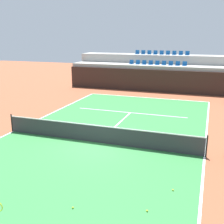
# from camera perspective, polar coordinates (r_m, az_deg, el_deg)

# --- Properties ---
(ground_plane) EXTENTS (80.00, 80.00, 0.00)m
(ground_plane) POSITION_cam_1_polar(r_m,az_deg,el_deg) (15.17, -2.88, -6.23)
(ground_plane) COLOR brown
(court_surface) EXTENTS (11.00, 24.00, 0.01)m
(court_surface) POSITION_cam_1_polar(r_m,az_deg,el_deg) (15.16, -2.88, -6.21)
(court_surface) COLOR #2D7238
(court_surface) RESTS_ON ground_plane
(baseline_far) EXTENTS (11.00, 0.10, 0.00)m
(baseline_far) POSITION_cam_1_polar(r_m,az_deg,el_deg) (26.16, 7.06, 2.91)
(baseline_far) COLOR white
(baseline_far) RESTS_ON court_surface
(sideline_left) EXTENTS (0.10, 24.00, 0.00)m
(sideline_left) POSITION_cam_1_polar(r_m,az_deg,el_deg) (17.84, -19.35, -3.72)
(sideline_left) COLOR white
(sideline_left) RESTS_ON court_surface
(sideline_right) EXTENTS (0.10, 24.00, 0.00)m
(sideline_right) POSITION_cam_1_polar(r_m,az_deg,el_deg) (14.17, 18.23, -8.56)
(sideline_right) COLOR white
(sideline_right) RESTS_ON court_surface
(service_line_far) EXTENTS (8.26, 0.10, 0.00)m
(service_line_far) POSITION_cam_1_polar(r_m,az_deg,el_deg) (20.92, 3.75, -0.13)
(service_line_far) COLOR white
(service_line_far) RESTS_ON court_surface
(centre_service_line) EXTENTS (0.10, 6.40, 0.00)m
(centre_service_line) POSITION_cam_1_polar(r_m,az_deg,el_deg) (17.99, 0.97, -2.68)
(centre_service_line) COLOR white
(centre_service_line) RESTS_ON court_surface
(back_wall) EXTENTS (18.38, 0.30, 2.23)m
(back_wall) POSITION_cam_1_polar(r_m,az_deg,el_deg) (28.93, 8.47, 6.27)
(back_wall) COLOR black
(back_wall) RESTS_ON ground_plane
(stands_tier_lower) EXTENTS (18.38, 2.40, 2.58)m
(stands_tier_lower) POSITION_cam_1_polar(r_m,az_deg,el_deg) (30.21, 8.98, 6.96)
(stands_tier_lower) COLOR #9E9E99
(stands_tier_lower) RESTS_ON ground_plane
(stands_tier_upper) EXTENTS (18.38, 2.40, 3.49)m
(stands_tier_upper) POSITION_cam_1_polar(r_m,az_deg,el_deg) (32.50, 9.81, 8.31)
(stands_tier_upper) COLOR #9E9E99
(stands_tier_upper) RESTS_ON ground_plane
(seating_row_lower) EXTENTS (6.02, 0.44, 0.44)m
(seating_row_lower) POSITION_cam_1_polar(r_m,az_deg,el_deg) (30.14, 9.13, 9.65)
(seating_row_lower) COLOR #145193
(seating_row_lower) RESTS_ON stands_tier_lower
(seating_row_upper) EXTENTS (6.02, 0.44, 0.44)m
(seating_row_upper) POSITION_cam_1_polar(r_m,az_deg,el_deg) (32.43, 9.99, 11.61)
(seating_row_upper) COLOR #145193
(seating_row_upper) RESTS_ON stands_tier_upper
(tennis_net) EXTENTS (11.08, 0.08, 1.07)m
(tennis_net) POSITION_cam_1_polar(r_m,az_deg,el_deg) (14.99, -2.91, -4.42)
(tennis_net) COLOR black
(tennis_net) RESTS_ON court_surface
(tennis_ball_0) EXTENTS (0.07, 0.07, 0.07)m
(tennis_ball_0) POSITION_cam_1_polar(r_m,az_deg,el_deg) (11.00, 12.23, -15.17)
(tennis_ball_0) COLOR #CCE033
(tennis_ball_0) RESTS_ON court_surface
(tennis_ball_1) EXTENTS (0.07, 0.07, 0.07)m
(tennis_ball_1) POSITION_cam_1_polar(r_m,az_deg,el_deg) (9.92, -7.93, -18.62)
(tennis_ball_1) COLOR #CCE033
(tennis_ball_1) RESTS_ON court_surface
(tennis_ball_2) EXTENTS (0.07, 0.07, 0.07)m
(tennis_ball_2) POSITION_cam_1_polar(r_m,az_deg,el_deg) (9.76, 7.11, -19.22)
(tennis_ball_2) COLOR #CCE033
(tennis_ball_2) RESTS_ON court_surface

